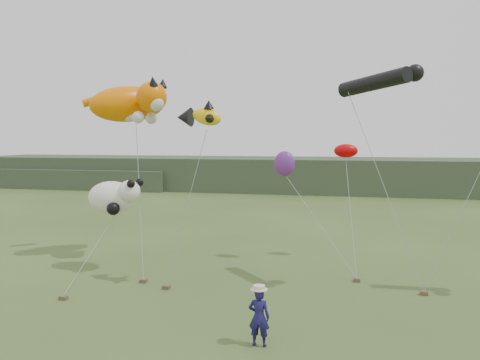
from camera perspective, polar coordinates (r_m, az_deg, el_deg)
name	(u,v)px	position (r m, az deg, el deg)	size (l,w,h in m)	color
ground	(214,339)	(15.55, -3.20, -18.78)	(120.00, 120.00, 0.00)	#385123
headland	(288,175)	(58.96, 5.84, 0.66)	(90.00, 13.00, 4.00)	#2D3D28
festival_attendant	(259,317)	(14.76, 2.33, -16.36)	(0.65, 0.43, 1.78)	#19144E
sandbag_anchors	(232,288)	(20.10, -0.98, -12.97)	(14.18, 5.18, 0.15)	brown
cat_kite	(133,103)	(25.32, -12.91, 9.13)	(5.49, 4.31, 2.39)	orange
fish_kite	(198,116)	(19.66, -5.09, 7.74)	(2.13, 1.41, 1.16)	yellow
tube_kites	(445,88)	(20.60, 23.76, 10.22)	(9.50, 2.92, 1.80)	black
panda_kite	(114,197)	(23.11, -15.06, -1.99)	(2.75, 1.78, 1.71)	white
misc_kites	(308,159)	(24.40, 8.33, 2.59)	(4.21, 1.85, 1.67)	#CC0104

